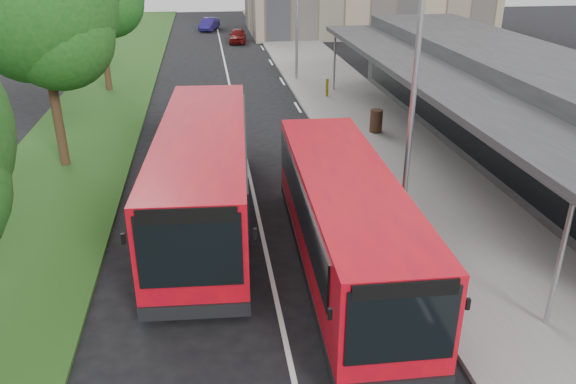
{
  "coord_description": "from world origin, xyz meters",
  "views": [
    {
      "loc": [
        -1.38,
        -12.4,
        8.08
      ],
      "look_at": [
        0.73,
        2.03,
        1.5
      ],
      "focal_mm": 35.0,
      "sensor_mm": 36.0,
      "label": 1
    }
  ],
  "objects_px": {
    "lamp_post_near": "(412,76)",
    "bus_main": "(345,222)",
    "tree_mid": "(40,15)",
    "litter_bin": "(376,121)",
    "car_far": "(209,24)",
    "car_near": "(238,36)",
    "bus_second": "(204,175)",
    "lamp_post_far": "(296,2)",
    "bollard": "(327,88)"
  },
  "relations": [
    {
      "from": "bus_second",
      "to": "lamp_post_near",
      "type": "bearing_deg",
      "value": -11.43
    },
    {
      "from": "lamp_post_near",
      "to": "tree_mid",
      "type": "bearing_deg",
      "value": 147.64
    },
    {
      "from": "tree_mid",
      "to": "car_far",
      "type": "distance_m",
      "value": 36.18
    },
    {
      "from": "lamp_post_far",
      "to": "bus_main",
      "type": "relative_size",
      "value": 0.82
    },
    {
      "from": "lamp_post_far",
      "to": "bollard",
      "type": "height_order",
      "value": "lamp_post_far"
    },
    {
      "from": "litter_bin",
      "to": "car_near",
      "type": "distance_m",
      "value": 26.2
    },
    {
      "from": "lamp_post_far",
      "to": "bus_second",
      "type": "distance_m",
      "value": 19.58
    },
    {
      "from": "lamp_post_far",
      "to": "car_near",
      "type": "bearing_deg",
      "value": 100.1
    },
    {
      "from": "tree_mid",
      "to": "bus_main",
      "type": "relative_size",
      "value": 0.9
    },
    {
      "from": "tree_mid",
      "to": "bus_main",
      "type": "height_order",
      "value": "tree_mid"
    },
    {
      "from": "lamp_post_near",
      "to": "bollard",
      "type": "distance_m",
      "value": 16.08
    },
    {
      "from": "car_near",
      "to": "car_far",
      "type": "xyz_separation_m",
      "value": [
        -2.26,
        7.55,
        0.0
      ]
    },
    {
      "from": "lamp_post_near",
      "to": "bollard",
      "type": "height_order",
      "value": "lamp_post_near"
    },
    {
      "from": "lamp_post_near",
      "to": "bus_second",
      "type": "xyz_separation_m",
      "value": [
        -5.74,
        1.54,
        -3.16
      ]
    },
    {
      "from": "tree_mid",
      "to": "car_near",
      "type": "relative_size",
      "value": 2.54
    },
    {
      "from": "lamp_post_far",
      "to": "bus_second",
      "type": "height_order",
      "value": "lamp_post_far"
    },
    {
      "from": "lamp_post_near",
      "to": "lamp_post_far",
      "type": "relative_size",
      "value": 1.0
    },
    {
      "from": "tree_mid",
      "to": "litter_bin",
      "type": "height_order",
      "value": "tree_mid"
    },
    {
      "from": "car_near",
      "to": "lamp_post_near",
      "type": "bearing_deg",
      "value": -80.17
    },
    {
      "from": "bus_main",
      "to": "car_near",
      "type": "distance_m",
      "value": 36.64
    },
    {
      "from": "lamp_post_far",
      "to": "lamp_post_near",
      "type": "bearing_deg",
      "value": -90.0
    },
    {
      "from": "lamp_post_near",
      "to": "car_far",
      "type": "relative_size",
      "value": 2.24
    },
    {
      "from": "tree_mid",
      "to": "lamp_post_near",
      "type": "xyz_separation_m",
      "value": [
        11.13,
        -7.05,
        -0.94
      ]
    },
    {
      "from": "tree_mid",
      "to": "lamp_post_near",
      "type": "bearing_deg",
      "value": -32.36
    },
    {
      "from": "car_near",
      "to": "lamp_post_far",
      "type": "bearing_deg",
      "value": -74.4
    },
    {
      "from": "bus_second",
      "to": "car_far",
      "type": "distance_m",
      "value": 40.81
    },
    {
      "from": "lamp_post_far",
      "to": "bus_second",
      "type": "xyz_separation_m",
      "value": [
        -5.74,
        -18.46,
        -3.16
      ]
    },
    {
      "from": "tree_mid",
      "to": "car_far",
      "type": "xyz_separation_m",
      "value": [
        6.24,
        35.28,
        -5.07
      ]
    },
    {
      "from": "bus_second",
      "to": "car_near",
      "type": "xyz_separation_m",
      "value": [
        3.1,
        33.24,
        -0.97
      ]
    },
    {
      "from": "car_near",
      "to": "car_far",
      "type": "bearing_deg",
      "value": 112.16
    },
    {
      "from": "tree_mid",
      "to": "lamp_post_far",
      "type": "relative_size",
      "value": 1.09
    },
    {
      "from": "litter_bin",
      "to": "car_far",
      "type": "height_order",
      "value": "car_far"
    },
    {
      "from": "bus_second",
      "to": "bollard",
      "type": "bearing_deg",
      "value": 67.67
    },
    {
      "from": "lamp_post_far",
      "to": "litter_bin",
      "type": "relative_size",
      "value": 7.89
    },
    {
      "from": "lamp_post_near",
      "to": "bus_main",
      "type": "relative_size",
      "value": 0.82
    },
    {
      "from": "litter_bin",
      "to": "car_far",
      "type": "distance_m",
      "value": 34.04
    },
    {
      "from": "bus_main",
      "to": "bollard",
      "type": "xyz_separation_m",
      "value": [
        3.23,
        17.35,
        -0.78
      ]
    },
    {
      "from": "bollard",
      "to": "car_far",
      "type": "xyz_separation_m",
      "value": [
        -5.96,
        26.82,
        -0.04
      ]
    },
    {
      "from": "bollard",
      "to": "car_near",
      "type": "bearing_deg",
      "value": 100.87
    },
    {
      "from": "tree_mid",
      "to": "bollard",
      "type": "height_order",
      "value": "tree_mid"
    },
    {
      "from": "bus_main",
      "to": "car_far",
      "type": "bearing_deg",
      "value": 95.2
    },
    {
      "from": "tree_mid",
      "to": "car_near",
      "type": "height_order",
      "value": "tree_mid"
    },
    {
      "from": "lamp_post_far",
      "to": "bollard",
      "type": "xyz_separation_m",
      "value": [
        1.07,
        -4.49,
        -4.09
      ]
    },
    {
      "from": "car_near",
      "to": "bollard",
      "type": "bearing_deg",
      "value": -73.63
    },
    {
      "from": "car_far",
      "to": "litter_bin",
      "type": "bearing_deg",
      "value": -62.35
    },
    {
      "from": "bus_second",
      "to": "lamp_post_far",
      "type": "bearing_deg",
      "value": 76.37
    },
    {
      "from": "bus_main",
      "to": "litter_bin",
      "type": "distance_m",
      "value": 11.6
    },
    {
      "from": "car_near",
      "to": "bus_main",
      "type": "bearing_deg",
      "value": -83.76
    },
    {
      "from": "lamp_post_far",
      "to": "tree_mid",
      "type": "bearing_deg",
      "value": -130.68
    },
    {
      "from": "lamp_post_near",
      "to": "bus_main",
      "type": "height_order",
      "value": "lamp_post_near"
    }
  ]
}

